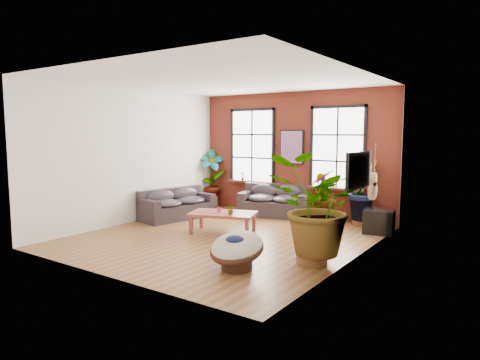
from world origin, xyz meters
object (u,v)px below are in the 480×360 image
object	(u,v)px
sofa_back	(275,202)
sofa_left	(176,205)
papasan_chair	(237,249)
coffee_table	(223,215)

from	to	relation	value
sofa_back	sofa_left	xyz separation A→B (m)	(-2.07, -1.86, -0.03)
sofa_back	papasan_chair	distance (m)	4.93
papasan_chair	sofa_back	bearing A→B (deg)	107.78
sofa_left	papasan_chair	bearing A→B (deg)	-113.81
sofa_back	sofa_left	bearing A→B (deg)	-153.23
coffee_table	papasan_chair	size ratio (longest dim) A/B	1.67
sofa_back	coffee_table	bearing A→B (deg)	-104.43
sofa_back	coffee_table	world-z (taller)	sofa_back
coffee_table	sofa_back	bearing A→B (deg)	71.23
sofa_left	papasan_chair	size ratio (longest dim) A/B	2.14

